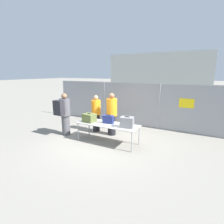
# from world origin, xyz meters

# --- Properties ---
(ground_plane) EXTENTS (120.00, 120.00, 0.00)m
(ground_plane) POSITION_xyz_m (0.00, 0.00, 0.00)
(ground_plane) COLOR gray
(fence_section) EXTENTS (8.84, 0.07, 2.12)m
(fence_section) POSITION_xyz_m (0.02, 2.59, 1.11)
(fence_section) COLOR #9EA0A5
(fence_section) RESTS_ON ground_plane
(inspection_table) EXTENTS (2.36, 0.83, 0.74)m
(inspection_table) POSITION_xyz_m (0.20, 0.00, 0.69)
(inspection_table) COLOR #B2B2AD
(inspection_table) RESTS_ON ground_plane
(suitcase_olive) EXTENTS (0.50, 0.41, 0.34)m
(suitcase_olive) POSITION_xyz_m (-0.55, -0.10, 0.89)
(suitcase_olive) COLOR #566033
(suitcase_olive) RESTS_ON inspection_table
(suitcase_navy) EXTENTS (0.42, 0.27, 0.33)m
(suitcase_navy) POSITION_xyz_m (0.19, 0.08, 0.89)
(suitcase_navy) COLOR navy
(suitcase_navy) RESTS_ON inspection_table
(suitcase_grey) EXTENTS (0.50, 0.41, 0.39)m
(suitcase_grey) POSITION_xyz_m (1.00, -0.05, 0.92)
(suitcase_grey) COLOR slate
(suitcase_grey) RESTS_ON inspection_table
(traveler_hooded) EXTENTS (0.44, 0.68, 1.77)m
(traveler_hooded) POSITION_xyz_m (-1.79, -0.16, 0.97)
(traveler_hooded) COLOR #4C4C51
(traveler_hooded) RESTS_ON ground_plane
(security_worker_near) EXTENTS (0.44, 0.44, 1.78)m
(security_worker_near) POSITION_xyz_m (-0.07, 0.83, 0.92)
(security_worker_near) COLOR black
(security_worker_near) RESTS_ON ground_plane
(security_worker_far) EXTENTS (0.40, 0.40, 1.63)m
(security_worker_far) POSITION_xyz_m (-0.91, 0.92, 0.84)
(security_worker_far) COLOR black
(security_worker_far) RESTS_ON ground_plane
(utility_trailer) EXTENTS (4.03, 1.91, 0.69)m
(utility_trailer) POSITION_xyz_m (0.54, 3.96, 0.40)
(utility_trailer) COLOR #4C6B47
(utility_trailer) RESTS_ON ground_plane
(distant_hangar) EXTENTS (16.24, 12.28, 5.62)m
(distant_hangar) POSITION_xyz_m (-4.12, 28.79, 2.81)
(distant_hangar) COLOR #B2B7B2
(distant_hangar) RESTS_ON ground_plane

